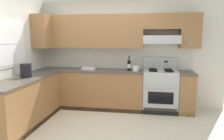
# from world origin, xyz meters

# --- Properties ---
(ground_plane) EXTENTS (7.04, 7.04, 0.00)m
(ground_plane) POSITION_xyz_m (0.00, 0.00, 0.00)
(ground_plane) COLOR beige
(wall_back) EXTENTS (4.68, 0.57, 2.55)m
(wall_back) POSITION_xyz_m (0.39, 1.53, 1.48)
(wall_back) COLOR silver
(wall_back) RESTS_ON ground_plane
(wall_left) EXTENTS (0.47, 4.00, 2.55)m
(wall_left) POSITION_xyz_m (-1.59, 0.23, 1.34)
(wall_left) COLOR silver
(wall_left) RESTS_ON ground_plane
(counter_back_run) EXTENTS (3.60, 0.65, 0.91)m
(counter_back_run) POSITION_xyz_m (-0.03, 1.24, 0.45)
(counter_back_run) COLOR olive
(counter_back_run) RESTS_ON ground_plane
(counter_left_run) EXTENTS (0.63, 1.91, 0.91)m
(counter_left_run) POSITION_xyz_m (-1.24, -0.00, 0.45)
(counter_left_run) COLOR olive
(counter_left_run) RESTS_ON ground_plane
(stove) EXTENTS (0.76, 0.62, 1.20)m
(stove) POSITION_xyz_m (1.33, 1.25, 0.48)
(stove) COLOR #B7BABC
(stove) RESTS_ON ground_plane
(wine_bottle) EXTENTS (0.08, 0.08, 0.34)m
(wine_bottle) POSITION_xyz_m (0.62, 1.28, 1.04)
(wine_bottle) COLOR black
(wine_bottle) RESTS_ON counter_back_run
(bowl) EXTENTS (0.31, 0.20, 0.06)m
(bowl) POSITION_xyz_m (-0.33, 1.25, 0.93)
(bowl) COLOR silver
(bowl) RESTS_ON counter_back_run
(bucket) EXTENTS (0.22, 0.22, 0.26)m
(bucket) POSITION_xyz_m (-1.24, 0.10, 1.05)
(bucket) COLOR black
(bucket) RESTS_ON counter_left_run
(paper_towel_roll) EXTENTS (0.13, 0.13, 0.12)m
(paper_towel_roll) POSITION_xyz_m (0.77, 1.20, 0.97)
(paper_towel_roll) COLOR white
(paper_towel_roll) RESTS_ON counter_back_run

